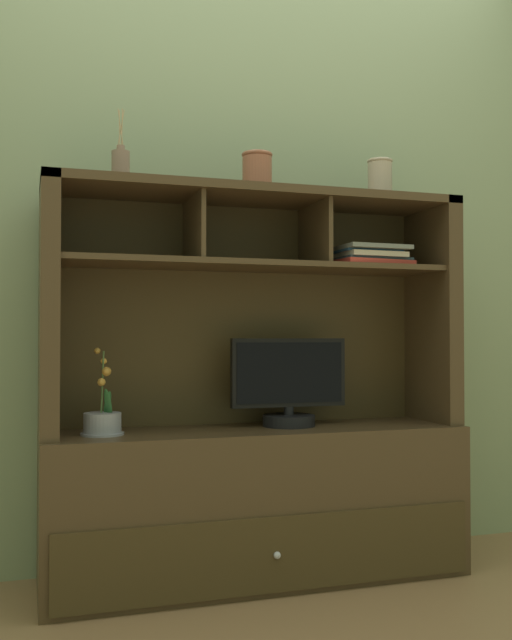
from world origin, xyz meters
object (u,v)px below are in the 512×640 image
(potted_orchid, at_px, (103,422))
(magazine_stack_left, at_px, (369,257))
(ceramic_vase, at_px, (257,172))
(accent_vase, at_px, (380,179))
(tv_monitor, at_px, (289,387))
(media_console, at_px, (255,458))
(diffuser_bottle, at_px, (121,166))

(potted_orchid, xyz_separation_m, magazine_stack_left, (0.98, -0.01, 0.58))
(potted_orchid, distance_m, ceramic_vase, 1.03)
(magazine_stack_left, relative_size, accent_vase, 2.04)
(tv_monitor, height_order, potted_orchid, tv_monitor)
(tv_monitor, distance_m, accent_vase, 0.86)
(media_console, bearing_deg, ceramic_vase, -90.00)
(tv_monitor, bearing_deg, diffuser_bottle, -178.55)
(accent_vase, bearing_deg, ceramic_vase, 178.83)
(magazine_stack_left, bearing_deg, diffuser_bottle, 178.26)
(diffuser_bottle, bearing_deg, tv_monitor, 1.45)
(magazine_stack_left, height_order, ceramic_vase, ceramic_vase)
(media_console, bearing_deg, tv_monitor, -0.42)
(diffuser_bottle, distance_m, ceramic_vase, 0.49)
(tv_monitor, xyz_separation_m, potted_orchid, (-0.67, -0.03, -0.10))
(ceramic_vase, xyz_separation_m, accent_vase, (0.49, -0.01, 0.00))
(media_console, height_order, ceramic_vase, ceramic_vase)
(tv_monitor, xyz_separation_m, diffuser_bottle, (-0.62, -0.02, 0.77))
(media_console, distance_m, accent_vase, 1.15)
(ceramic_vase, bearing_deg, magazine_stack_left, -3.21)
(media_console, relative_size, magazine_stack_left, 4.91)
(magazine_stack_left, bearing_deg, accent_vase, 14.64)
(magazine_stack_left, xyz_separation_m, ceramic_vase, (-0.43, 0.02, 0.30))
(ceramic_vase, distance_m, accent_vase, 0.49)
(media_console, bearing_deg, magazine_stack_left, -5.87)
(potted_orchid, bearing_deg, media_console, 3.58)
(media_console, xyz_separation_m, magazine_stack_left, (0.43, -0.04, 0.74))
(tv_monitor, distance_m, ceramic_vase, 0.79)
(diffuser_bottle, relative_size, accent_vase, 1.69)
(tv_monitor, xyz_separation_m, ceramic_vase, (-0.13, -0.02, 0.78))
(ceramic_vase, bearing_deg, media_console, 90.00)
(tv_monitor, relative_size, magazine_stack_left, 1.43)
(ceramic_vase, bearing_deg, potted_orchid, -178.54)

